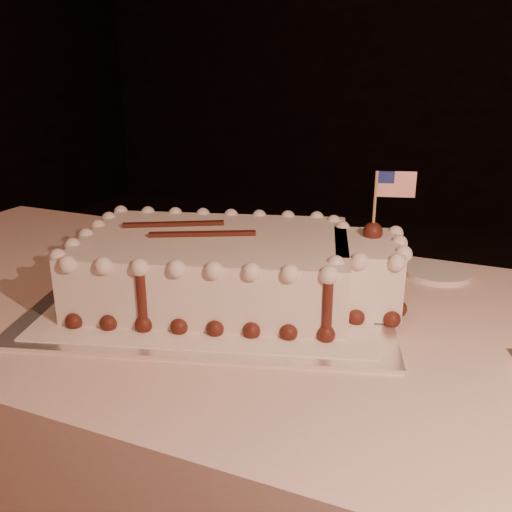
% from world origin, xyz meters
% --- Properties ---
extents(cake_board, '(0.74, 0.63, 0.01)m').
position_xyz_m(cake_board, '(-0.34, 0.61, 0.75)').
color(cake_board, white).
rests_on(cake_board, banquet_table).
extents(doily, '(0.66, 0.57, 0.00)m').
position_xyz_m(doily, '(-0.34, 0.61, 0.76)').
color(doily, white).
rests_on(doily, cake_board).
extents(sheet_cake, '(0.62, 0.44, 0.23)m').
position_xyz_m(sheet_cake, '(-0.31, 0.62, 0.82)').
color(sheet_cake, silver).
rests_on(sheet_cake, doily).
extents(side_plate, '(0.13, 0.13, 0.01)m').
position_xyz_m(side_plate, '(0.02, 0.90, 0.76)').
color(side_plate, white).
rests_on(side_plate, banquet_table).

